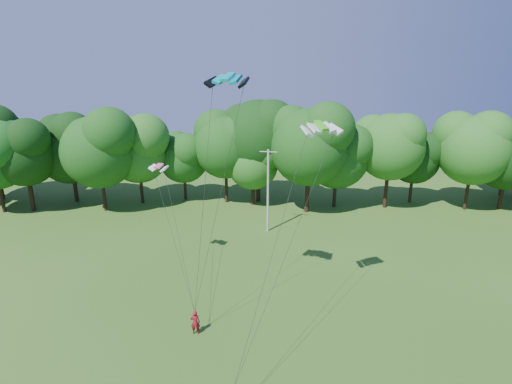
{
  "coord_description": "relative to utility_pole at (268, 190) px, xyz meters",
  "views": [
    {
      "loc": [
        1.03,
        -11.72,
        16.61
      ],
      "look_at": [
        1.34,
        13.0,
        8.88
      ],
      "focal_mm": 28.0,
      "sensor_mm": 36.0,
      "label": 1
    }
  ],
  "objects": [
    {
      "name": "utility_pole",
      "position": [
        0.0,
        0.0,
        0.0
      ],
      "size": [
        1.74,
        0.4,
        8.78
      ],
      "rotation": [
        0.0,
        0.0,
        -0.18
      ],
      "color": "#B1B2A8",
      "rests_on": "ground"
    },
    {
      "name": "kite_flyer_left",
      "position": [
        -5.39,
        -17.08,
        -3.65
      ],
      "size": [
        0.63,
        0.43,
        1.7
      ],
      "primitive_type": "imported",
      "rotation": [
        0.0,
        0.0,
        3.17
      ],
      "color": "maroon",
      "rests_on": "ground"
    },
    {
      "name": "kite_teal",
      "position": [
        -3.09,
        -14.56,
        11.58
      ],
      "size": [
        2.82,
        2.05,
        0.54
      ],
      "rotation": [
        0.0,
        0.0,
        -0.4
      ],
      "color": "#05949B",
      "rests_on": "ground"
    },
    {
      "name": "kite_green",
      "position": [
        2.63,
        -14.47,
        8.67
      ],
      "size": [
        2.78,
        2.08,
        0.56
      ],
      "rotation": [
        0.0,
        0.0,
        0.43
      ],
      "color": "#42C81E",
      "rests_on": "ground"
    },
    {
      "name": "kite_pink",
      "position": [
        -9.19,
        -7.84,
        4.52
      ],
      "size": [
        1.73,
        1.3,
        0.31
      ],
      "rotation": [
        0.0,
        0.0,
        -0.4
      ],
      "color": "#FB4583",
      "rests_on": "ground"
    },
    {
      "name": "tree_back_center",
      "position": [
        -0.81,
        9.86,
        4.81
      ],
      "size": [
        10.25,
        10.25,
        14.9
      ],
      "color": "black",
      "rests_on": "ground"
    },
    {
      "name": "tree_back_east",
      "position": [
        32.16,
        12.07,
        2.79
      ],
      "size": [
        8.03,
        8.03,
        11.68
      ],
      "color": "#382216",
      "rests_on": "ground"
    }
  ]
}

